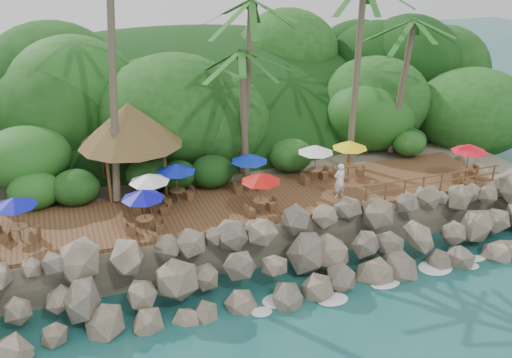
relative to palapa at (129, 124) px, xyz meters
name	(u,v)px	position (x,y,z in m)	size (l,w,h in m)	color
ground	(303,303)	(5.50, -9.52, -5.79)	(140.00, 140.00, 0.00)	#19514F
land_base	(205,155)	(5.50, 6.48, -4.74)	(32.00, 25.20, 2.10)	gray
jungle_hill	(180,136)	(5.50, 13.98, -5.79)	(44.80, 28.00, 15.40)	#143811
seawall	(286,258)	(5.50, -7.52, -4.64)	(29.00, 4.00, 2.30)	gray
terrace	(256,201)	(5.50, -3.52, -3.59)	(26.00, 5.00, 0.20)	brown
jungle_foliage	(209,176)	(5.50, 5.48, -5.79)	(44.00, 16.00, 12.00)	#143811
foam_line	(300,299)	(5.50, -9.22, -5.76)	(25.20, 0.80, 0.06)	white
palapa	(129,124)	(0.00, 0.00, 0.00)	(5.31, 5.31, 4.60)	brown
dining_clusters	(245,170)	(4.90, -3.65, -1.76)	(24.45, 4.55, 2.08)	brown
railing	(433,182)	(14.26, -5.87, -2.88)	(8.30, 0.10, 1.00)	brown
waiter	(340,181)	(9.54, -4.71, -2.58)	(0.66, 0.43, 1.81)	white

